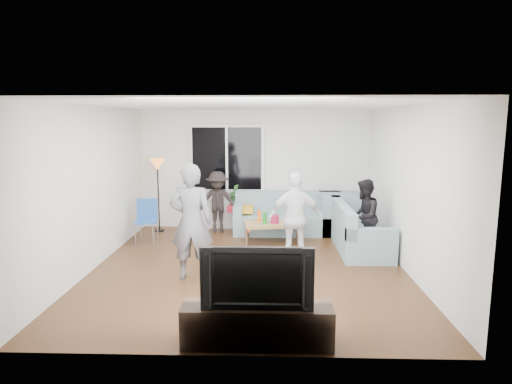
{
  "coord_description": "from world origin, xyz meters",
  "views": [
    {
      "loc": [
        0.33,
        -6.89,
        2.37
      ],
      "look_at": [
        0.1,
        0.6,
        1.15
      ],
      "focal_mm": 30.88,
      "sensor_mm": 36.0,
      "label": 1
    }
  ],
  "objects_px": {
    "coffee_table": "(273,232)",
    "player_left": "(191,222)",
    "sofa_right_section": "(360,227)",
    "side_chair": "(146,222)",
    "spectator_right": "(364,217)",
    "spectator_back": "(218,202)",
    "tv_console": "(257,325)",
    "television": "(257,275)",
    "floor_lamp": "(158,196)",
    "player_right": "(296,218)",
    "sofa_back_section": "(288,213)"
  },
  "relations": [
    {
      "from": "sofa_right_section",
      "to": "floor_lamp",
      "type": "xyz_separation_m",
      "value": [
        -4.07,
        1.22,
        0.36
      ]
    },
    {
      "from": "floor_lamp",
      "to": "player_right",
      "type": "bearing_deg",
      "value": -36.49
    },
    {
      "from": "player_left",
      "to": "spectator_right",
      "type": "distance_m",
      "value": 3.17
    },
    {
      "from": "player_right",
      "to": "tv_console",
      "type": "distance_m",
      "value": 2.85
    },
    {
      "from": "coffee_table",
      "to": "player_left",
      "type": "bearing_deg",
      "value": -121.1
    },
    {
      "from": "sofa_right_section",
      "to": "player_left",
      "type": "distance_m",
      "value": 3.32
    },
    {
      "from": "player_right",
      "to": "spectator_back",
      "type": "xyz_separation_m",
      "value": [
        -1.54,
        2.06,
        -0.11
      ]
    },
    {
      "from": "coffee_table",
      "to": "floor_lamp",
      "type": "distance_m",
      "value": 2.65
    },
    {
      "from": "sofa_back_section",
      "to": "television",
      "type": "bearing_deg",
      "value": -96.31
    },
    {
      "from": "player_right",
      "to": "coffee_table",
      "type": "bearing_deg",
      "value": -75.72
    },
    {
      "from": "player_left",
      "to": "sofa_right_section",
      "type": "bearing_deg",
      "value": -150.63
    },
    {
      "from": "player_left",
      "to": "player_right",
      "type": "distance_m",
      "value": 1.78
    },
    {
      "from": "spectator_back",
      "to": "tv_console",
      "type": "relative_size",
      "value": 0.82
    },
    {
      "from": "sofa_back_section",
      "to": "spectator_right",
      "type": "xyz_separation_m",
      "value": [
        1.28,
        -1.42,
        0.25
      ]
    },
    {
      "from": "player_right",
      "to": "tv_console",
      "type": "bearing_deg",
      "value": 76.18
    },
    {
      "from": "floor_lamp",
      "to": "player_right",
      "type": "height_order",
      "value": "floor_lamp"
    },
    {
      "from": "player_right",
      "to": "spectator_right",
      "type": "relative_size",
      "value": 1.14
    },
    {
      "from": "side_chair",
      "to": "spectator_back",
      "type": "height_order",
      "value": "spectator_back"
    },
    {
      "from": "player_right",
      "to": "television",
      "type": "height_order",
      "value": "player_right"
    },
    {
      "from": "side_chair",
      "to": "television",
      "type": "height_order",
      "value": "television"
    },
    {
      "from": "tv_console",
      "to": "side_chair",
      "type": "bearing_deg",
      "value": 120.45
    },
    {
      "from": "sofa_right_section",
      "to": "side_chair",
      "type": "distance_m",
      "value": 4.08
    },
    {
      "from": "sofa_back_section",
      "to": "sofa_right_section",
      "type": "bearing_deg",
      "value": -42.12
    },
    {
      "from": "tv_console",
      "to": "television",
      "type": "height_order",
      "value": "television"
    },
    {
      "from": "floor_lamp",
      "to": "coffee_table",
      "type": "bearing_deg",
      "value": -18.58
    },
    {
      "from": "spectator_right",
      "to": "player_left",
      "type": "bearing_deg",
      "value": -44.72
    },
    {
      "from": "coffee_table",
      "to": "side_chair",
      "type": "height_order",
      "value": "side_chair"
    },
    {
      "from": "side_chair",
      "to": "spectator_back",
      "type": "bearing_deg",
      "value": 28.97
    },
    {
      "from": "sofa_back_section",
      "to": "spectator_back",
      "type": "xyz_separation_m",
      "value": [
        -1.51,
        0.03,
        0.23
      ]
    },
    {
      "from": "coffee_table",
      "to": "player_right",
      "type": "xyz_separation_m",
      "value": [
        0.37,
        -1.26,
        0.57
      ]
    },
    {
      "from": "sofa_back_section",
      "to": "sofa_right_section",
      "type": "relative_size",
      "value": 1.15
    },
    {
      "from": "sofa_back_section",
      "to": "spectator_right",
      "type": "relative_size",
      "value": 1.71
    },
    {
      "from": "spectator_right",
      "to": "spectator_back",
      "type": "xyz_separation_m",
      "value": [
        -2.79,
        1.45,
        -0.02
      ]
    },
    {
      "from": "sofa_back_section",
      "to": "tv_console",
      "type": "distance_m",
      "value": 4.8
    },
    {
      "from": "spectator_right",
      "to": "tv_console",
      "type": "distance_m",
      "value": 3.83
    },
    {
      "from": "sofa_back_section",
      "to": "coffee_table",
      "type": "height_order",
      "value": "sofa_back_section"
    },
    {
      "from": "sofa_back_section",
      "to": "spectator_back",
      "type": "height_order",
      "value": "spectator_back"
    },
    {
      "from": "tv_console",
      "to": "floor_lamp",
      "type": "bearing_deg",
      "value": 115.07
    },
    {
      "from": "coffee_table",
      "to": "spectator_right",
      "type": "relative_size",
      "value": 0.82
    },
    {
      "from": "sofa_right_section",
      "to": "television",
      "type": "distance_m",
      "value": 4.05
    },
    {
      "from": "player_left",
      "to": "television",
      "type": "bearing_deg",
      "value": 117.3
    },
    {
      "from": "sofa_right_section",
      "to": "side_chair",
      "type": "relative_size",
      "value": 2.33
    },
    {
      "from": "television",
      "to": "tv_console",
      "type": "bearing_deg",
      "value": 0.0
    },
    {
      "from": "television",
      "to": "sofa_right_section",
      "type": "bearing_deg",
      "value": 63.37
    },
    {
      "from": "player_right",
      "to": "tv_console",
      "type": "relative_size",
      "value": 0.96
    },
    {
      "from": "side_chair",
      "to": "floor_lamp",
      "type": "relative_size",
      "value": 0.55
    },
    {
      "from": "sofa_right_section",
      "to": "player_left",
      "type": "relative_size",
      "value": 1.14
    },
    {
      "from": "sofa_right_section",
      "to": "side_chair",
      "type": "bearing_deg",
      "value": 86.72
    },
    {
      "from": "spectator_back",
      "to": "spectator_right",
      "type": "bearing_deg",
      "value": -32.09
    },
    {
      "from": "floor_lamp",
      "to": "television",
      "type": "xyz_separation_m",
      "value": [
        2.26,
        -4.83,
        -0.0
      ]
    }
  ]
}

